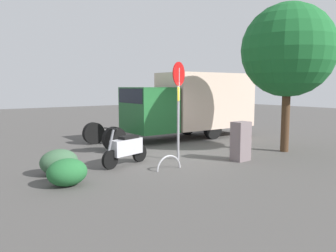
{
  "coord_description": "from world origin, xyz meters",
  "views": [
    {
      "loc": [
        7.4,
        9.24,
        2.38
      ],
      "look_at": [
        0.7,
        0.3,
        1.09
      ],
      "focal_mm": 36.52,
      "sensor_mm": 36.0,
      "label": 1
    }
  ],
  "objects_px": {
    "box_truck_near": "(191,102)",
    "street_tree": "(288,51)",
    "stop_sign": "(179,95)",
    "motorcycle": "(126,148)",
    "utility_cabinet": "(241,141)",
    "bike_rack_hoop": "(169,170)"
  },
  "relations": [
    {
      "from": "box_truck_near",
      "to": "street_tree",
      "type": "relative_size",
      "value": 1.51
    },
    {
      "from": "stop_sign",
      "to": "street_tree",
      "type": "height_order",
      "value": "street_tree"
    },
    {
      "from": "motorcycle",
      "to": "stop_sign",
      "type": "distance_m",
      "value": 2.4
    },
    {
      "from": "motorcycle",
      "to": "stop_sign",
      "type": "relative_size",
      "value": 0.56
    },
    {
      "from": "utility_cabinet",
      "to": "stop_sign",
      "type": "bearing_deg",
      "value": -41.61
    },
    {
      "from": "box_truck_near",
      "to": "bike_rack_hoop",
      "type": "height_order",
      "value": "box_truck_near"
    },
    {
      "from": "street_tree",
      "to": "stop_sign",
      "type": "bearing_deg",
      "value": -17.37
    },
    {
      "from": "stop_sign",
      "to": "utility_cabinet",
      "type": "bearing_deg",
      "value": 138.39
    },
    {
      "from": "stop_sign",
      "to": "utility_cabinet",
      "type": "height_order",
      "value": "stop_sign"
    },
    {
      "from": "street_tree",
      "to": "box_truck_near",
      "type": "bearing_deg",
      "value": -83.81
    },
    {
      "from": "street_tree",
      "to": "motorcycle",
      "type": "bearing_deg",
      "value": -15.24
    },
    {
      "from": "box_truck_near",
      "to": "bike_rack_hoop",
      "type": "bearing_deg",
      "value": 44.98
    },
    {
      "from": "utility_cabinet",
      "to": "street_tree",
      "type": "bearing_deg",
      "value": -178.15
    },
    {
      "from": "motorcycle",
      "to": "utility_cabinet",
      "type": "relative_size",
      "value": 1.41
    },
    {
      "from": "stop_sign",
      "to": "bike_rack_hoop",
      "type": "distance_m",
      "value": 2.54
    },
    {
      "from": "box_truck_near",
      "to": "utility_cabinet",
      "type": "xyz_separation_m",
      "value": [
        1.99,
        4.78,
        -1.01
      ]
    },
    {
      "from": "street_tree",
      "to": "utility_cabinet",
      "type": "distance_m",
      "value": 3.93
    },
    {
      "from": "street_tree",
      "to": "bike_rack_hoop",
      "type": "bearing_deg",
      "value": -3.77
    },
    {
      "from": "box_truck_near",
      "to": "bike_rack_hoop",
      "type": "distance_m",
      "value": 6.53
    },
    {
      "from": "box_truck_near",
      "to": "stop_sign",
      "type": "bearing_deg",
      "value": 45.95
    },
    {
      "from": "bike_rack_hoop",
      "to": "motorcycle",
      "type": "bearing_deg",
      "value": -60.95
    },
    {
      "from": "utility_cabinet",
      "to": "bike_rack_hoop",
      "type": "distance_m",
      "value": 2.69
    }
  ]
}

